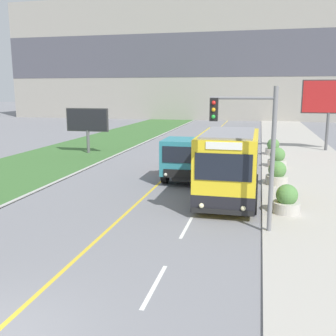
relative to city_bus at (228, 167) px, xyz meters
name	(u,v)px	position (x,y,z in m)	size (l,w,h in m)	color
lane_marking_centre	(23,319)	(-3.67, -10.42, -1.62)	(2.88, 140.00, 0.01)	gold
apartment_block_background	(231,59)	(-3.96, 53.26, 8.66)	(80.00, 8.04, 20.56)	gray
city_bus	(228,167)	(0.00, 0.00, 0.00)	(2.64, 5.49, 3.22)	yellow
dump_truck	(189,158)	(-2.53, 4.20, -0.40)	(2.54, 6.73, 2.42)	black
traffic_light_mast	(252,140)	(1.06, -3.60, 1.68)	(2.28, 0.32, 5.15)	slate
billboard_large	(330,99)	(6.77, 17.33, 2.68)	(4.39, 0.24, 5.87)	#59595B
billboard_small	(87,121)	(-12.15, 11.76, 0.95)	(3.52, 0.24, 3.62)	#59595B
planter_round_near	(287,201)	(2.49, -1.27, -1.03)	(1.10, 1.10, 1.19)	#B7B2A8
planter_round_second	(277,174)	(2.30, 3.81, -1.00)	(1.18, 1.18, 1.26)	#B7B2A8
planter_round_third	(277,158)	(2.51, 8.89, -0.99)	(1.23, 1.23, 1.28)	#B7B2A8
planter_round_far	(273,148)	(2.38, 13.97, -1.00)	(1.17, 1.17, 1.26)	#B7B2A8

